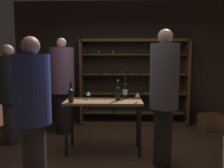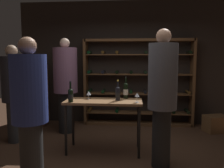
{
  "view_description": "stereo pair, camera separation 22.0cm",
  "coord_description": "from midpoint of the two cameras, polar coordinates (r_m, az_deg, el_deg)",
  "views": [
    {
      "loc": [
        -0.02,
        -3.59,
        1.6
      ],
      "look_at": [
        -0.14,
        0.27,
        1.17
      ],
      "focal_mm": 36.82,
      "sensor_mm": 36.0,
      "label": 1
    },
    {
      "loc": [
        0.2,
        -3.58,
        1.6
      ],
      "look_at": [
        -0.14,
        0.27,
        1.17
      ],
      "focal_mm": 36.82,
      "sensor_mm": 36.0,
      "label": 2
    }
  ],
  "objects": [
    {
      "name": "tasting_table",
      "position": [
        3.92,
        -3.7,
        -5.57
      ],
      "size": [
        1.3,
        0.57,
        0.9
      ],
      "color": "brown",
      "rests_on": "ground"
    },
    {
      "name": "wine_rack",
      "position": [
        5.55,
        4.31,
        0.4
      ],
      "size": [
        2.6,
        0.32,
        2.06
      ],
      "color": "brown",
      "rests_on": "ground"
    },
    {
      "name": "wine_glass_stemmed_center",
      "position": [
        4.04,
        -7.5,
        -2.39
      ],
      "size": [
        0.08,
        0.08,
        0.14
      ],
      "color": "silver",
      "rests_on": "tasting_table"
    },
    {
      "name": "wine_bottle_black_capsule",
      "position": [
        4.08,
        1.74,
        -1.59
      ],
      "size": [
        0.08,
        0.08,
        0.39
      ],
      "color": "black",
      "rests_on": "tasting_table"
    },
    {
      "name": "wine_glass_stemmed_right",
      "position": [
        3.74,
        4.69,
        -2.76
      ],
      "size": [
        0.08,
        0.08,
        0.16
      ],
      "color": "silver",
      "rests_on": "tasting_table"
    },
    {
      "name": "wine_bottle_amber_reserve",
      "position": [
        3.88,
        -0.16,
        -2.3
      ],
      "size": [
        0.08,
        0.08,
        0.35
      ],
      "color": "black",
      "rests_on": "tasting_table"
    },
    {
      "name": "person_guest_blue_shirt",
      "position": [
        3.42,
        10.98,
        -1.81
      ],
      "size": [
        0.42,
        0.42,
        2.02
      ],
      "rotation": [
        0.0,
        0.0,
        2.67
      ],
      "color": "black",
      "rests_on": "ground"
    },
    {
      "name": "ground_plane",
      "position": [
        3.93,
        0.33,
        -17.72
      ],
      "size": [
        10.27,
        10.27,
        0.0
      ],
      "primitive_type": "plane",
      "color": "#472D1E"
    },
    {
      "name": "person_bystander_dark_jacket",
      "position": [
        3.05,
        -21.06,
        -4.94
      ],
      "size": [
        0.45,
        0.45,
        1.87
      ],
      "rotation": [
        0.0,
        0.0,
        0.67
      ],
      "color": "#2A2A2A",
      "rests_on": "ground"
    },
    {
      "name": "wine_crate",
      "position": [
        5.63,
        22.24,
        -8.76
      ],
      "size": [
        0.56,
        0.46,
        0.36
      ],
      "primitive_type": "cube",
      "rotation": [
        0.0,
        0.0,
        0.29
      ],
      "color": "brown",
      "rests_on": "ground"
    },
    {
      "name": "back_wall",
      "position": [
        5.73,
        0.91,
        5.26
      ],
      "size": [
        5.19,
        0.1,
        2.99
      ],
      "primitive_type": "cube",
      "color": "black",
      "rests_on": "ground"
    },
    {
      "name": "person_bystander_red_print",
      "position": [
        4.68,
        -25.36,
        -1.36
      ],
      "size": [
        0.41,
        0.41,
        1.85
      ],
      "rotation": [
        0.0,
        0.0,
        1.14
      ],
      "color": "#2C2C2C",
      "rests_on": "ground"
    },
    {
      "name": "wine_bottle_red_label",
      "position": [
        3.77,
        -11.84,
        -2.77
      ],
      "size": [
        0.08,
        0.08,
        0.34
      ],
      "color": "black",
      "rests_on": "tasting_table"
    },
    {
      "name": "person_guest_khaki",
      "position": [
        4.99,
        -13.48,
        0.61
      ],
      "size": [
        0.51,
        0.51,
        2.03
      ],
      "rotation": [
        0.0,
        0.0,
        -0.36
      ],
      "color": "black",
      "rests_on": "ground"
    },
    {
      "name": "display_cabinet",
      "position": [
        5.77,
        -20.23,
        -2.75
      ],
      "size": [
        0.44,
        0.36,
        1.46
      ],
      "primitive_type": "cube",
      "color": "#4C2D1E",
      "rests_on": "ground"
    }
  ]
}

